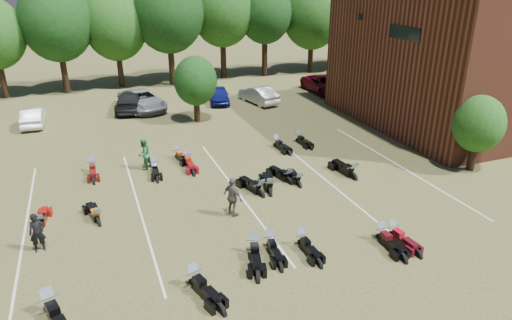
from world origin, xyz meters
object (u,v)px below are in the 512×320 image
person_grey (233,197)px  person_green (144,154)px  motorcycle_0 (52,314)px  person_black (37,233)px  car_4 (219,95)px  motorcycle_14 (93,172)px  motorcycle_7 (42,229)px  motorcycle_3 (302,246)px

person_grey → person_green: bearing=-3.5°
motorcycle_0 → person_black: bearing=79.5°
person_black → motorcycle_0: size_ratio=0.68×
car_4 → motorcycle_0: 26.58m
person_black → motorcycle_14: (2.37, 7.57, -0.84)m
car_4 → motorcycle_7: 21.82m
motorcycle_7 → motorcycle_14: 6.23m
person_green → motorcycle_3: size_ratio=0.90×
person_green → motorcycle_0: size_ratio=0.73×
motorcycle_3 → motorcycle_7: bearing=151.7°
motorcycle_0 → car_4: bearing=43.6°
motorcycle_14 → person_grey: bearing=-51.2°
person_green → motorcycle_14: size_ratio=0.83×
car_4 → person_grey: person_grey is taller
motorcycle_0 → motorcycle_14: motorcycle_0 is taller
motorcycle_3 → person_black: bearing=160.2°
motorcycle_0 → motorcycle_14: size_ratio=1.13×
car_4 → motorcycle_7: (-13.35, -17.25, -0.68)m
person_black → person_grey: 8.29m
car_4 → motorcycle_0: bearing=-105.9°
person_green → motorcycle_14: person_green is taller
person_grey → motorcycle_3: person_grey is taller
person_grey → motorcycle_0: bearing=91.1°
person_grey → motorcycle_7: bearing=50.1°
car_4 → motorcycle_14: 15.88m
person_grey → motorcycle_0: person_grey is taller
person_black → person_green: 8.66m
motorcycle_0 → motorcycle_3: motorcycle_0 is taller
motorcycle_7 → person_black: bearing=96.6°
car_4 → motorcycle_7: bearing=-114.9°
person_green → motorcycle_0: 12.13m
person_grey → person_black: bearing=62.4°
motorcycle_7 → person_green: bearing=-130.8°
person_green → motorcycle_3: 11.58m
person_black → person_green: bearing=49.1°
car_4 → person_black: bearing=-112.0°
motorcycle_0 → motorcycle_7: size_ratio=1.25×
motorcycle_7 → motorcycle_14: motorcycle_14 is taller
person_green → motorcycle_0: person_green is taller
car_4 → motorcycle_14: car_4 is taller
motorcycle_0 → motorcycle_14: bearing=63.4°
person_green → motorcycle_14: 3.06m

